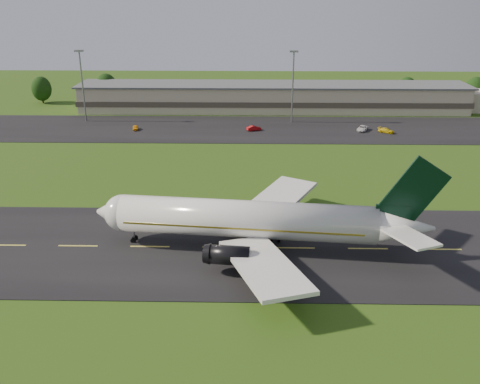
{
  "coord_description": "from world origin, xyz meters",
  "views": [
    {
      "loc": [
        -6.79,
        -72.31,
        37.08
      ],
      "look_at": [
        -8.46,
        8.0,
        6.0
      ],
      "focal_mm": 40.0,
      "sensor_mm": 36.0,
      "label": 1
    }
  ],
  "objects_px": {
    "terminal": "(293,98)",
    "service_vehicle_d": "(386,130)",
    "service_vehicle_c": "(362,128)",
    "service_vehicle_a": "(135,128)",
    "airliner": "(252,220)",
    "service_vehicle_b": "(254,128)",
    "light_mast_centre": "(293,78)",
    "light_mast_west": "(82,77)"
  },
  "relations": [
    {
      "from": "terminal",
      "to": "service_vehicle_d",
      "type": "bearing_deg",
      "value": -50.2
    },
    {
      "from": "service_vehicle_a",
      "to": "service_vehicle_b",
      "type": "relative_size",
      "value": 0.88
    },
    {
      "from": "service_vehicle_a",
      "to": "service_vehicle_b",
      "type": "height_order",
      "value": "service_vehicle_b"
    },
    {
      "from": "light_mast_west",
      "to": "service_vehicle_d",
      "type": "bearing_deg",
      "value": -7.87
    },
    {
      "from": "airliner",
      "to": "service_vehicle_c",
      "type": "xyz_separation_m",
      "value": [
        30.14,
        70.45,
        -3.88
      ]
    },
    {
      "from": "terminal",
      "to": "service_vehicle_b",
      "type": "xyz_separation_m",
      "value": [
        -12.37,
        -26.23,
        -3.23
      ]
    },
    {
      "from": "light_mast_centre",
      "to": "service_vehicle_a",
      "type": "xyz_separation_m",
      "value": [
        -43.47,
        -9.98,
        -12.04
      ]
    },
    {
      "from": "airliner",
      "to": "light_mast_west",
      "type": "relative_size",
      "value": 2.52
    },
    {
      "from": "service_vehicle_c",
      "to": "airliner",
      "type": "bearing_deg",
      "value": -87.35
    },
    {
      "from": "terminal",
      "to": "service_vehicle_a",
      "type": "distance_m",
      "value": 52.05
    },
    {
      "from": "airliner",
      "to": "light_mast_centre",
      "type": "bearing_deg",
      "value": 87.79
    },
    {
      "from": "service_vehicle_a",
      "to": "service_vehicle_d",
      "type": "distance_m",
      "value": 68.13
    },
    {
      "from": "service_vehicle_a",
      "to": "service_vehicle_d",
      "type": "relative_size",
      "value": 0.81
    },
    {
      "from": "light_mast_west",
      "to": "light_mast_centre",
      "type": "relative_size",
      "value": 1.0
    },
    {
      "from": "service_vehicle_d",
      "to": "light_mast_centre",
      "type": "bearing_deg",
      "value": 101.7
    },
    {
      "from": "terminal",
      "to": "service_vehicle_c",
      "type": "xyz_separation_m",
      "value": [
        17.26,
        -25.82,
        -3.21
      ]
    },
    {
      "from": "terminal",
      "to": "service_vehicle_b",
      "type": "distance_m",
      "value": 29.18
    },
    {
      "from": "light_mast_west",
      "to": "service_vehicle_d",
      "type": "xyz_separation_m",
      "value": [
        84.64,
        -11.7,
        -12.01
      ]
    },
    {
      "from": "airliner",
      "to": "light_mast_centre",
      "type": "distance_m",
      "value": 81.31
    },
    {
      "from": "light_mast_west",
      "to": "service_vehicle_a",
      "type": "xyz_separation_m",
      "value": [
        16.53,
        -9.98,
        -12.04
      ]
    },
    {
      "from": "terminal",
      "to": "service_vehicle_d",
      "type": "height_order",
      "value": "terminal"
    },
    {
      "from": "service_vehicle_a",
      "to": "service_vehicle_d",
      "type": "bearing_deg",
      "value": -13.89
    },
    {
      "from": "service_vehicle_c",
      "to": "service_vehicle_a",
      "type": "bearing_deg",
      "value": -153.88
    },
    {
      "from": "light_mast_centre",
      "to": "service_vehicle_b",
      "type": "distance_m",
      "value": 19.1
    },
    {
      "from": "airliner",
      "to": "light_mast_centre",
      "type": "relative_size",
      "value": 2.52
    },
    {
      "from": "service_vehicle_d",
      "to": "airliner",
      "type": "bearing_deg",
      "value": -170.73
    },
    {
      "from": "service_vehicle_a",
      "to": "service_vehicle_d",
      "type": "xyz_separation_m",
      "value": [
        68.11,
        -1.72,
        0.03
      ]
    },
    {
      "from": "light_mast_west",
      "to": "terminal",
      "type": "bearing_deg",
      "value": 14.76
    },
    {
      "from": "airliner",
      "to": "service_vehicle_d",
      "type": "height_order",
      "value": "airliner"
    },
    {
      "from": "airliner",
      "to": "terminal",
      "type": "distance_m",
      "value": 97.13
    },
    {
      "from": "service_vehicle_a",
      "to": "service_vehicle_c",
      "type": "relative_size",
      "value": 0.72
    },
    {
      "from": "airliner",
      "to": "service_vehicle_d",
      "type": "relative_size",
      "value": 11.76
    },
    {
      "from": "service_vehicle_c",
      "to": "service_vehicle_b",
      "type": "bearing_deg",
      "value": -153.39
    },
    {
      "from": "airliner",
      "to": "service_vehicle_b",
      "type": "relative_size",
      "value": 12.78
    },
    {
      "from": "service_vehicle_a",
      "to": "service_vehicle_c",
      "type": "xyz_separation_m",
      "value": [
        62.13,
        0.34,
        0.08
      ]
    },
    {
      "from": "airliner",
      "to": "service_vehicle_c",
      "type": "bearing_deg",
      "value": 72.79
    },
    {
      "from": "light_mast_west",
      "to": "service_vehicle_b",
      "type": "height_order",
      "value": "light_mast_west"
    },
    {
      "from": "light_mast_centre",
      "to": "service_vehicle_b",
      "type": "bearing_deg",
      "value": -137.5
    },
    {
      "from": "light_mast_centre",
      "to": "service_vehicle_d",
      "type": "bearing_deg",
      "value": -25.41
    },
    {
      "from": "service_vehicle_b",
      "to": "light_mast_west",
      "type": "bearing_deg",
      "value": 55.06
    },
    {
      "from": "airliner",
      "to": "service_vehicle_b",
      "type": "height_order",
      "value": "airliner"
    },
    {
      "from": "terminal",
      "to": "service_vehicle_c",
      "type": "relative_size",
      "value": 29.73
    }
  ]
}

